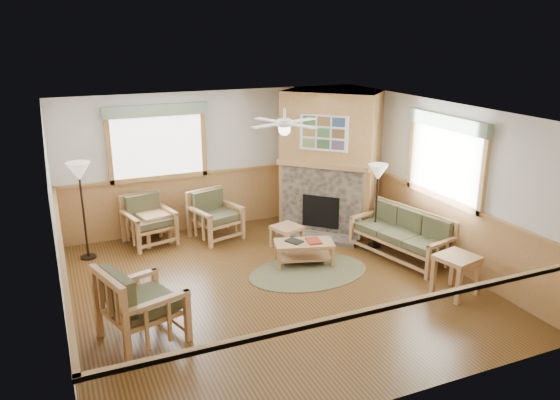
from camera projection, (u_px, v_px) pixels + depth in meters
name	position (u px, v px, depth m)	size (l,w,h in m)	color
floor	(274.00, 286.00, 8.46)	(6.00, 6.00, 0.01)	#503416
ceiling	(274.00, 112.00, 7.64)	(6.00, 6.00, 0.01)	white
wall_back	(215.00, 160.00, 10.68)	(6.00, 0.02, 2.70)	silver
wall_front	(390.00, 288.00, 5.43)	(6.00, 0.02, 2.70)	silver
wall_left	(56.00, 232.00, 6.92)	(0.02, 6.00, 2.70)	silver
wall_right	(438.00, 182.00, 9.19)	(0.02, 6.00, 2.70)	silver
wainscot	(274.00, 253.00, 8.29)	(6.00, 6.00, 1.10)	#AC7C46
fireplace	(330.00, 161.00, 10.62)	(2.20, 2.20, 2.70)	#AC7C46
window_back	(155.00, 103.00, 9.87)	(1.90, 0.16, 1.50)	white
window_right	(451.00, 114.00, 8.64)	(0.16, 1.90, 1.50)	white
ceiling_fan	(285.00, 111.00, 8.03)	(1.24, 1.24, 0.36)	white
sofa	(401.00, 235.00, 9.41)	(0.74, 1.80, 0.83)	#B08252
armchair_back_left	(149.00, 220.00, 10.02)	(0.80, 0.80, 0.90)	#B08252
armchair_back_right	(216.00, 216.00, 10.28)	(0.80, 0.80, 0.89)	#B08252
armchair_left	(142.00, 303.00, 6.90)	(0.90, 0.90, 1.01)	#B08252
coffee_table	(304.00, 253.00, 9.21)	(0.98, 0.49, 0.39)	#B08252
end_table_chairs	(154.00, 228.00, 10.09)	(0.51, 0.49, 0.57)	#B08252
end_table_sofa	(456.00, 275.00, 8.12)	(0.56, 0.53, 0.62)	#B08252
footstool	(287.00, 237.00, 9.90)	(0.47, 0.47, 0.41)	#B08252
braided_rug	(308.00, 272.00, 8.94)	(2.02, 2.02, 0.01)	brown
floor_lamp_left	(83.00, 211.00, 9.25)	(0.39, 0.39, 1.72)	black
floor_lamp_right	(376.00, 206.00, 9.78)	(0.36, 0.36, 1.55)	black
book_red	(313.00, 240.00, 9.16)	(0.22, 0.30, 0.03)	maroon
book_dark	(294.00, 241.00, 9.15)	(0.20, 0.27, 0.03)	black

